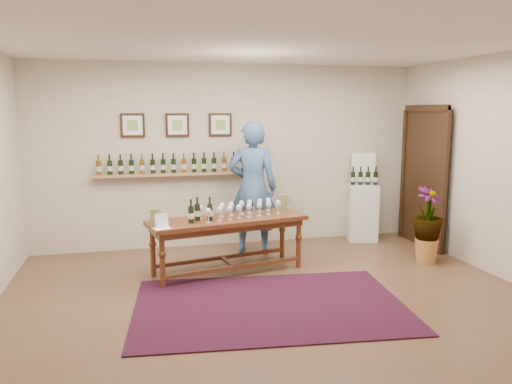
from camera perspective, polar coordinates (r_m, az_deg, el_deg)
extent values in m
plane|color=brown|center=(5.70, 1.97, -12.26)|extent=(6.00, 6.00, 0.00)
plane|color=beige|center=(7.77, -3.01, 4.16)|extent=(6.00, 0.00, 6.00)
plane|color=beige|center=(3.06, 14.99, -4.18)|extent=(6.00, 0.00, 6.00)
plane|color=beige|center=(6.81, 27.15, 2.41)|extent=(0.00, 5.00, 5.00)
plane|color=white|center=(5.35, 2.14, 16.86)|extent=(6.00, 6.00, 0.00)
cube|color=tan|center=(7.60, -8.80, 2.05)|extent=(2.50, 0.16, 0.04)
cube|color=black|center=(8.16, 18.87, 1.45)|extent=(0.10, 1.00, 2.10)
cube|color=black|center=(8.14, 18.57, 1.44)|extent=(0.04, 1.12, 2.22)
cube|color=black|center=(7.58, -13.92, 7.41)|extent=(0.35, 0.03, 0.35)
cube|color=white|center=(7.56, -13.92, 7.40)|extent=(0.28, 0.01, 0.28)
cube|color=#88AA55|center=(7.56, -13.92, 7.40)|extent=(0.15, 0.00, 0.15)
cube|color=black|center=(7.61, -8.98, 7.57)|extent=(0.35, 0.03, 0.35)
cube|color=white|center=(7.59, -8.97, 7.57)|extent=(0.28, 0.01, 0.28)
cube|color=#88AA55|center=(7.59, -8.97, 7.57)|extent=(0.15, 0.00, 0.15)
cube|color=black|center=(7.69, -4.11, 7.68)|extent=(0.35, 0.03, 0.35)
cube|color=white|center=(7.67, -4.09, 7.67)|extent=(0.28, 0.01, 0.28)
cube|color=#88AA55|center=(7.67, -4.08, 7.67)|extent=(0.15, 0.00, 0.15)
cube|color=#4D0D15|center=(5.55, 1.58, -12.81)|extent=(3.09, 2.23, 0.02)
cube|color=#4C2A13|center=(6.46, -3.27, -3.21)|extent=(2.13, 1.05, 0.06)
cube|color=#4C2A13|center=(6.47, -3.27, -3.77)|extent=(2.00, 0.91, 0.09)
cylinder|color=#4C2A13|center=(6.06, -10.65, -7.77)|extent=(0.08, 0.08, 0.67)
cylinder|color=#4C2A13|center=(6.74, 4.89, -5.87)|extent=(0.08, 0.08, 0.67)
cylinder|color=#4C2A13|center=(6.49, -11.71, -6.64)|extent=(0.08, 0.08, 0.67)
cylinder|color=#4C2A13|center=(7.13, 3.01, -5.00)|extent=(0.08, 0.08, 0.67)
cube|color=#4C2A13|center=(6.40, -2.43, -8.59)|extent=(1.83, 0.42, 0.05)
cube|color=#4C2A13|center=(6.81, -3.97, -7.49)|extent=(1.83, 0.42, 0.05)
cube|color=#4C2A13|center=(6.61, -3.23, -8.02)|extent=(0.14, 0.46, 0.05)
cube|color=white|center=(5.97, -10.74, -3.26)|extent=(0.23, 0.20, 0.18)
cube|color=silver|center=(8.32, 12.02, -2.26)|extent=(0.56, 0.56, 0.91)
cube|color=white|center=(8.32, 12.17, 2.76)|extent=(0.37, 0.12, 0.53)
cone|color=#B9773D|center=(7.36, 18.87, -6.38)|extent=(0.32, 0.32, 0.34)
imported|color=#183415|center=(7.25, 19.06, -2.87)|extent=(0.65, 0.65, 0.58)
imported|color=#3D6091|center=(7.31, -0.37, 0.49)|extent=(0.82, 0.67, 1.95)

